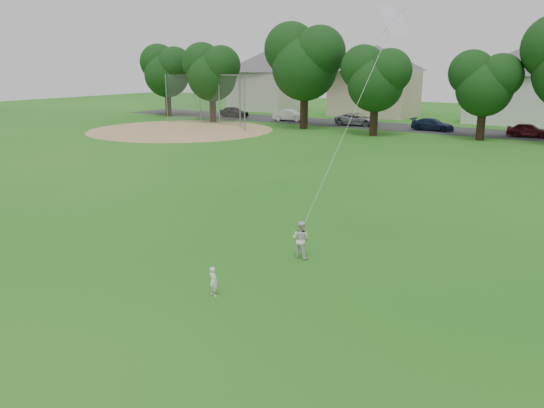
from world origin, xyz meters
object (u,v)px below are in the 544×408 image
Objects in this scene: kite at (345,131)px; older_boy at (301,240)px; baseball_backstop at (215,100)px; toddler at (213,281)px.

older_boy is at bearing -144.67° from kite.
baseball_backstop reaches higher than older_boy.
toddler is 6.30m from kite.
baseball_backstop is at bearing 134.99° from kite.
kite reaches higher than toddler.
toddler is 43.09m from baseball_backstop.
toddler is at bearing -109.12° from kite.
toddler is 0.07× the size of baseball_backstop.
kite is 40.64m from baseball_backstop.
kite reaches higher than older_boy.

